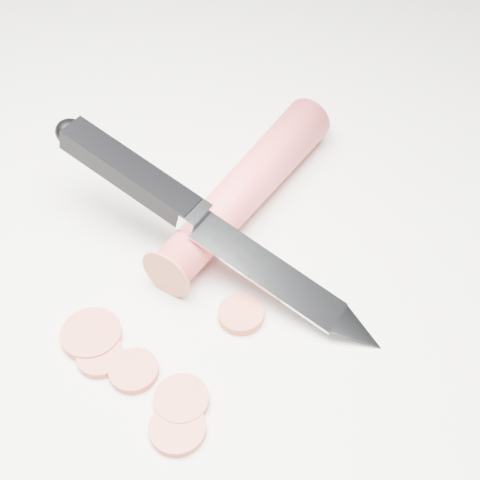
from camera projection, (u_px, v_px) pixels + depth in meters
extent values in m
plane|color=silver|center=(158.00, 263.00, 0.50)|extent=(2.40, 2.40, 0.00)
cylinder|color=#E44449|center=(246.00, 188.00, 0.52)|extent=(0.18, 0.16, 0.04)
cylinder|color=#C5563C|center=(241.00, 314.00, 0.46)|extent=(0.03, 0.03, 0.01)
cylinder|color=#C5563C|center=(134.00, 371.00, 0.43)|extent=(0.03, 0.03, 0.01)
cylinder|color=#C5563C|center=(101.00, 357.00, 0.44)|extent=(0.03, 0.03, 0.01)
cylinder|color=#C5563C|center=(181.00, 400.00, 0.42)|extent=(0.03, 0.03, 0.01)
cylinder|color=#C5563C|center=(91.00, 334.00, 0.45)|extent=(0.04, 0.04, 0.01)
cylinder|color=#C5563C|center=(177.00, 429.00, 0.40)|extent=(0.03, 0.03, 0.01)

